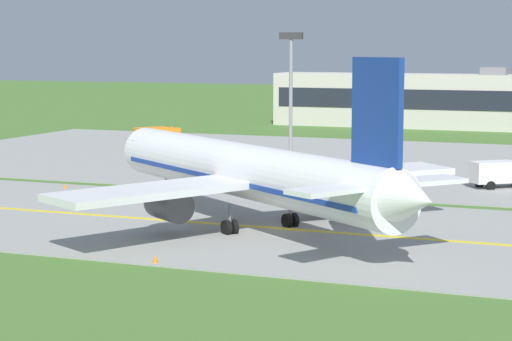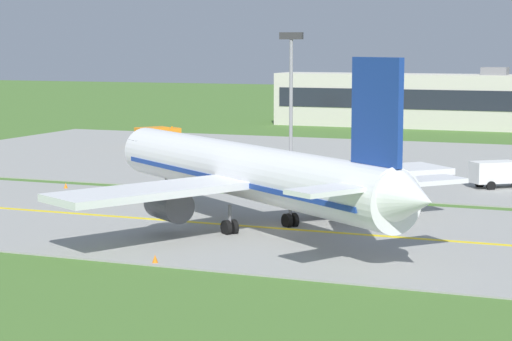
% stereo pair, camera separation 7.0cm
% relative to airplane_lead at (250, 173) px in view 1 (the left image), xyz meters
% --- Properties ---
extents(ground_plane, '(500.00, 500.00, 0.00)m').
position_rel_airplane_lead_xyz_m(ground_plane, '(2.26, 0.17, -4.13)').
color(ground_plane, '#47702D').
extents(taxiway_strip, '(240.00, 28.00, 0.10)m').
position_rel_airplane_lead_xyz_m(taxiway_strip, '(2.26, 0.17, -4.08)').
color(taxiway_strip, gray).
rests_on(taxiway_strip, ground).
extents(apron_pad, '(140.00, 52.00, 0.10)m').
position_rel_airplane_lead_xyz_m(apron_pad, '(12.26, 42.17, -4.08)').
color(apron_pad, gray).
rests_on(apron_pad, ground).
extents(taxiway_centreline, '(220.00, 0.60, 0.01)m').
position_rel_airplane_lead_xyz_m(taxiway_centreline, '(2.26, 0.17, -4.03)').
color(taxiway_centreline, yellow).
rests_on(taxiway_centreline, taxiway_strip).
extents(airplane_lead, '(34.00, 28.95, 12.70)m').
position_rel_airplane_lead_xyz_m(airplane_lead, '(0.00, 0.00, 0.00)').
color(airplane_lead, white).
rests_on(airplane_lead, ground).
extents(service_truck_baggage, '(6.00, 5.29, 2.60)m').
position_rel_airplane_lead_xyz_m(service_truck_baggage, '(14.59, 27.29, -2.60)').
color(service_truck_baggage, silver).
rests_on(service_truck_baggage, ground).
extents(service_truck_catering, '(5.22, 6.04, 2.60)m').
position_rel_airplane_lead_xyz_m(service_truck_catering, '(-33.33, 49.76, -2.60)').
color(service_truck_catering, orange).
rests_on(service_truck_catering, ground).
extents(terminal_building, '(51.50, 8.27, 9.96)m').
position_rel_airplane_lead_xyz_m(terminal_building, '(-5.51, 92.67, 0.28)').
color(terminal_building, beige).
rests_on(terminal_building, ground).
extents(apron_light_mast, '(2.40, 0.50, 14.70)m').
position_rel_airplane_lead_xyz_m(apron_light_mast, '(-6.26, 26.69, 5.19)').
color(apron_light_mast, gray).
rests_on(apron_light_mast, ground).
extents(traffic_cone_near_edge, '(0.44, 0.44, 0.60)m').
position_rel_airplane_lead_xyz_m(traffic_cone_near_edge, '(-0.11, 11.44, -3.83)').
color(traffic_cone_near_edge, orange).
rests_on(traffic_cone_near_edge, ground).
extents(traffic_cone_mid_edge, '(0.44, 0.44, 0.60)m').
position_rel_airplane_lead_xyz_m(traffic_cone_mid_edge, '(-0.96, -13.21, -3.83)').
color(traffic_cone_mid_edge, orange).
rests_on(traffic_cone_mid_edge, ground).
extents(traffic_cone_far_edge, '(0.44, 0.44, 0.60)m').
position_rel_airplane_lead_xyz_m(traffic_cone_far_edge, '(-23.34, 11.74, -3.83)').
color(traffic_cone_far_edge, orange).
rests_on(traffic_cone_far_edge, ground).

